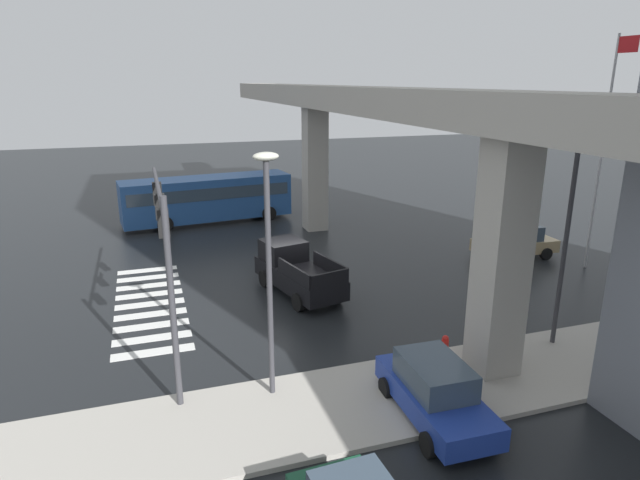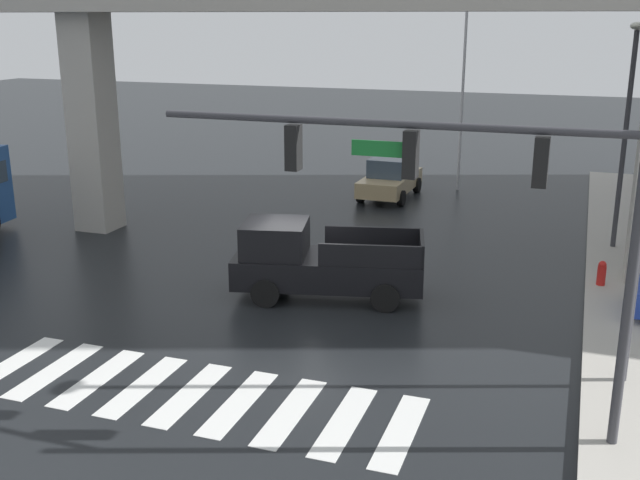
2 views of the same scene
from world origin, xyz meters
name	(u,v)px [view 1 (image 1 of 2)]	position (x,y,z in m)	size (l,w,h in m)	color
ground_plane	(296,287)	(0.00, 0.00, 0.00)	(120.00, 120.00, 0.00)	black
crosswalk_stripes	(150,304)	(0.00, -6.36, 0.01)	(9.35, 2.80, 0.01)	silver
elevated_overpass	(379,116)	(0.00, 3.88, 7.51)	(54.75, 2.32, 8.73)	#ADA89E
sidewalk_east	(444,386)	(9.52, 2.00, 0.07)	(4.00, 36.00, 0.15)	#ADA89E
pickup_truck	(296,271)	(0.57, -0.15, 0.99)	(5.40, 3.00, 2.08)	black
city_bus	(207,197)	(-12.97, -2.29, 1.72)	(3.73, 11.01, 2.99)	#234C8C
sedan_tan	(515,242)	(-0.49, 12.17, 0.85)	(2.06, 4.35, 1.72)	tan
sedan_blue	(435,391)	(10.77, 0.91, 0.85)	(4.35, 2.06, 1.72)	#1E3899
traffic_signal_mast	(163,231)	(5.41, -5.72, 4.56)	(8.69, 0.32, 6.20)	#38383D
street_lamp_near_corner	(268,250)	(8.32, -3.08, 4.56)	(0.44, 0.70, 7.24)	#38383D
street_lamp_mid_block	(569,221)	(8.32, 7.05, 4.56)	(0.44, 0.70, 7.24)	#38383D
fire_hydrant	(445,347)	(7.92, 2.96, 0.43)	(0.24, 0.24, 0.85)	red
flagpole	(605,140)	(2.10, 14.52, 6.33)	(1.16, 0.12, 11.02)	silver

